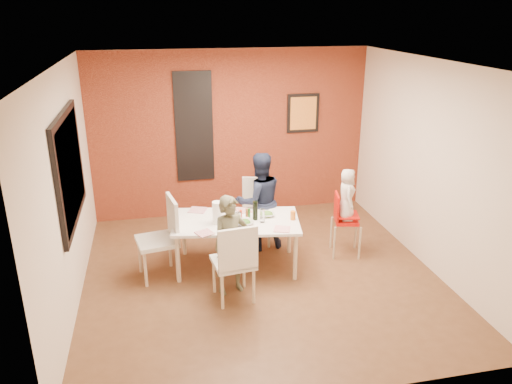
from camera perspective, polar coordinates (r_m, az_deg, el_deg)
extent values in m
plane|color=brown|center=(6.62, 0.55, -9.45)|extent=(4.50, 4.50, 0.00)
cube|color=silver|center=(5.77, 0.64, 14.49)|extent=(4.50, 4.50, 0.02)
cube|color=#F0DFC6|center=(8.19, -2.86, 6.64)|extent=(4.50, 0.02, 2.70)
cube|color=#F0DFC6|center=(4.07, 7.57, -8.30)|extent=(4.50, 0.02, 2.70)
cube|color=#F0DFC6|center=(6.01, -20.83, 0.15)|extent=(0.02, 4.50, 2.70)
cube|color=#F0DFC6|center=(6.89, 19.20, 2.85)|extent=(0.02, 4.50, 2.70)
cube|color=maroon|center=(8.17, -2.84, 6.60)|extent=(4.50, 0.02, 2.70)
cube|color=black|center=(6.13, -20.54, 2.55)|extent=(0.05, 1.70, 1.30)
cube|color=black|center=(6.13, -20.40, 2.57)|extent=(0.02, 1.55, 1.15)
cube|color=silver|center=(8.05, -7.09, 7.36)|extent=(0.55, 0.03, 1.70)
cube|color=black|center=(8.04, -7.09, 7.35)|extent=(0.60, 0.03, 1.76)
cube|color=black|center=(8.35, 5.40, 8.96)|extent=(0.54, 0.03, 0.64)
cube|color=gold|center=(8.34, 5.43, 8.94)|extent=(0.44, 0.01, 0.54)
cube|color=white|center=(6.54, -2.24, -3.38)|extent=(1.75, 1.17, 0.04)
cylinder|color=beige|center=(6.39, -8.90, -7.60)|extent=(0.05, 0.05, 0.64)
cylinder|color=beige|center=(7.06, -8.24, -4.72)|extent=(0.05, 0.05, 0.64)
cylinder|color=beige|center=(6.39, 4.52, -7.42)|extent=(0.05, 0.05, 0.64)
cylinder|color=beige|center=(7.06, 3.83, -4.56)|extent=(0.05, 0.05, 0.64)
cube|color=white|center=(5.93, -2.63, -8.03)|extent=(0.52, 0.52, 0.05)
cube|color=white|center=(5.62, -2.06, -6.64)|extent=(0.47, 0.10, 0.53)
cylinder|color=beige|center=(6.25, -1.40, -8.97)|extent=(0.04, 0.04, 0.46)
cylinder|color=beige|center=(5.94, -0.27, -10.68)|extent=(0.04, 0.04, 0.46)
cylinder|color=beige|center=(6.16, -4.82, -9.51)|extent=(0.04, 0.04, 0.46)
cylinder|color=beige|center=(5.85, -3.87, -11.28)|extent=(0.04, 0.04, 0.46)
cube|color=silver|center=(7.30, 0.10, -2.52)|extent=(0.53, 0.53, 0.05)
cube|color=silver|center=(7.39, 0.15, -0.13)|extent=(0.44, 0.14, 0.50)
cylinder|color=tan|center=(7.24, -1.37, -4.78)|extent=(0.04, 0.04, 0.43)
cylinder|color=tan|center=(7.56, -1.23, -3.61)|extent=(0.04, 0.04, 0.43)
cylinder|color=tan|center=(7.23, 1.50, -4.81)|extent=(0.04, 0.04, 0.43)
cylinder|color=tan|center=(7.56, 1.51, -3.64)|extent=(0.04, 0.04, 0.43)
cube|color=white|center=(6.49, -11.27, -5.53)|extent=(0.57, 0.57, 0.06)
cube|color=white|center=(6.41, -9.49, -3.00)|extent=(0.13, 0.49, 0.56)
cylinder|color=#C7B094|center=(6.75, -13.13, -7.06)|extent=(0.04, 0.04, 0.48)
cylinder|color=#C7B094|center=(6.81, -9.80, -6.56)|extent=(0.04, 0.04, 0.48)
cylinder|color=#C7B094|center=(6.40, -12.52, -8.63)|extent=(0.04, 0.04, 0.48)
cylinder|color=#C7B094|center=(6.46, -9.00, -8.07)|extent=(0.04, 0.04, 0.48)
cube|color=red|center=(7.06, 10.29, -3.23)|extent=(0.38, 0.38, 0.05)
cube|color=red|center=(6.95, 9.20, -1.67)|extent=(0.10, 0.31, 0.37)
cube|color=red|center=(7.02, 10.33, -2.58)|extent=(0.38, 0.38, 0.02)
cylinder|color=tan|center=(7.04, 11.78, -5.77)|extent=(0.03, 0.03, 0.48)
cylinder|color=tan|center=(6.98, 8.94, -5.79)|extent=(0.03, 0.03, 0.48)
cylinder|color=tan|center=(7.35, 11.30, -4.57)|extent=(0.03, 0.03, 0.48)
cylinder|color=tan|center=(7.29, 8.60, -4.59)|extent=(0.03, 0.03, 0.48)
imported|color=brown|center=(6.00, -2.91, -6.09)|extent=(0.52, 0.42, 1.24)
imported|color=#161C32|center=(7.06, 0.38, -1.06)|extent=(0.76, 0.63, 1.43)
imported|color=silver|center=(6.90, 10.33, -0.30)|extent=(0.30, 0.39, 0.73)
cube|color=silver|center=(6.19, -5.89, -4.69)|extent=(0.26, 0.26, 0.01)
cube|color=white|center=(6.82, -1.41, -2.12)|extent=(0.21, 0.21, 0.01)
cube|color=white|center=(6.27, 2.97, -4.26)|extent=(0.25, 0.25, 0.01)
cube|color=silver|center=(6.88, -6.70, -2.06)|extent=(0.29, 0.29, 0.01)
imported|color=silver|center=(6.38, -1.29, -3.54)|extent=(0.29, 0.29, 0.06)
imported|color=silver|center=(6.64, 1.30, -2.57)|extent=(0.20, 0.20, 0.05)
cylinder|color=black|center=(6.50, -0.09, -2.13)|extent=(0.07, 0.07, 0.26)
cylinder|color=silver|center=(6.30, -2.02, -3.17)|extent=(0.07, 0.07, 0.20)
cylinder|color=silver|center=(6.44, 0.72, -2.70)|extent=(0.06, 0.06, 0.18)
cylinder|color=white|center=(6.40, -4.43, -2.36)|extent=(0.13, 0.13, 0.29)
cylinder|color=red|center=(6.51, -1.76, -2.64)|extent=(0.04, 0.04, 0.14)
cylinder|color=#2F7226|center=(6.57, -0.80, -2.45)|extent=(0.03, 0.03, 0.13)
cylinder|color=brown|center=(6.55, -1.06, -2.50)|extent=(0.03, 0.03, 0.13)
cylinder|color=orange|center=(6.54, 4.24, -2.69)|extent=(0.07, 0.07, 0.12)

